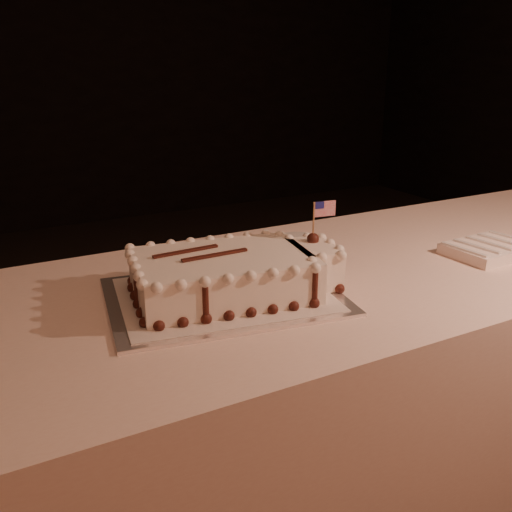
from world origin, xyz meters
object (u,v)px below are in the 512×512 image
cake_board (224,296)px  napkin_stack (488,249)px  side_plate (298,240)px  sheet_cake (235,273)px  banquet_table (340,396)px

cake_board → napkin_stack: size_ratio=2.22×
side_plate → napkin_stack: bearing=-40.9°
sheet_cake → side_plate: (0.33, 0.27, -0.05)m
banquet_table → side_plate: (-0.00, 0.23, 0.38)m
banquet_table → napkin_stack: 0.56m
cake_board → side_plate: 0.44m
banquet_table → cake_board: cake_board is taller
side_plate → banquet_table: bearing=-89.8°
banquet_table → napkin_stack: size_ratio=10.75×
cake_board → side_plate: side_plate is taller
cake_board → side_plate: size_ratio=3.76×
banquet_table → napkin_stack: (0.38, -0.10, 0.39)m
cake_board → napkin_stack: napkin_stack is taller
napkin_stack → cake_board: bearing=174.4°
sheet_cake → napkin_stack: bearing=-5.5°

